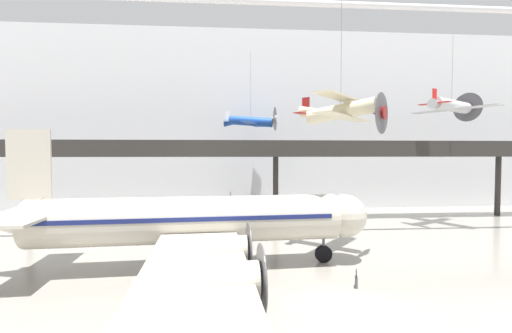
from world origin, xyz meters
TOP-DOWN VIEW (x-y plane):
  - ground_plane at (0.00, 0.00)m, footprint 260.00×260.00m
  - hangar_back_wall at (0.00, 34.28)m, footprint 140.00×3.00m
  - mezzanine_walkway at (0.00, 24.27)m, footprint 110.00×3.20m
  - ceiling_truss_beam at (0.00, 13.85)m, footprint 120.00×0.60m
  - airliner_silver_main at (-8.92, 6.77)m, footprint 27.66×31.45m
  - suspended_plane_silver_racer at (19.25, 19.07)m, footprint 8.13×9.15m
  - suspended_plane_blue_trainer at (-3.06, 27.37)m, footprint 7.41×8.81m
  - suspended_plane_cream_biplane at (3.26, 9.51)m, footprint 7.48×7.65m
  - info_sign_pedestal at (1.97, 2.38)m, footprint 0.28×0.75m

SIDE VIEW (x-z plane):
  - ground_plane at x=0.00m, z-range 0.00..0.00m
  - info_sign_pedestal at x=1.97m, z-range -0.17..1.08m
  - airliner_silver_main at x=-8.92m, z-range -1.49..8.50m
  - mezzanine_walkway at x=0.00m, z-range 3.31..13.26m
  - suspended_plane_cream_biplane at x=3.26m, z-range 5.88..17.83m
  - suspended_plane_blue_trainer at x=-3.06m, z-range 7.33..17.86m
  - hangar_back_wall at x=0.00m, z-range 0.00..26.71m
  - suspended_plane_silver_racer at x=19.25m, z-range 8.87..18.62m
  - ceiling_truss_beam at x=0.00m, z-range 22.04..22.64m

